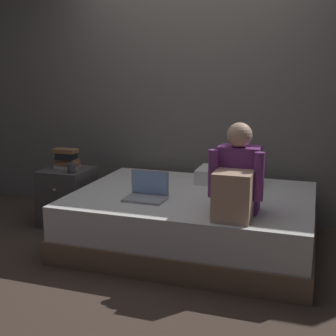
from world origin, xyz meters
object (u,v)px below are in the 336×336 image
(laptop, at_px, (147,192))
(mug, at_px, (72,168))
(bed, at_px, (193,220))
(pillow, at_px, (229,176))
(book_stack, at_px, (67,159))
(nightstand, at_px, (68,197))
(person_sitting, at_px, (237,180))

(laptop, height_order, mug, laptop)
(bed, bearing_deg, pillow, 64.54)
(laptop, relative_size, book_stack, 1.35)
(nightstand, height_order, laptop, laptop)
(bed, xyz_separation_m, pillow, (0.21, 0.45, 0.30))
(pillow, distance_m, mug, 1.45)
(bed, relative_size, nightstand, 3.64)
(person_sitting, height_order, mug, person_sitting)
(book_stack, height_order, mug, book_stack)
(nightstand, xyz_separation_m, laptop, (0.99, -0.42, 0.24))
(bed, bearing_deg, laptop, -138.70)
(bed, distance_m, person_sitting, 0.78)
(book_stack, bearing_deg, bed, -8.11)
(bed, distance_m, mug, 1.23)
(nightstand, xyz_separation_m, mug, (0.13, -0.12, 0.32))
(laptop, distance_m, mug, 0.92)
(person_sitting, distance_m, laptop, 0.79)
(person_sitting, relative_size, mug, 7.28)
(person_sitting, height_order, laptop, person_sitting)
(laptop, bearing_deg, person_sitting, -12.09)
(person_sitting, bearing_deg, bed, 135.37)
(pillow, bearing_deg, laptop, -125.94)
(laptop, height_order, book_stack, book_stack)
(bed, height_order, nightstand, nightstand)
(nightstand, distance_m, person_sitting, 1.88)
(bed, relative_size, pillow, 3.57)
(nightstand, distance_m, pillow, 1.56)
(person_sitting, distance_m, book_stack, 1.85)
(laptop, bearing_deg, book_stack, 155.48)
(nightstand, xyz_separation_m, person_sitting, (1.74, -0.58, 0.44))
(bed, height_order, person_sitting, person_sitting)
(nightstand, relative_size, pillow, 0.98)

